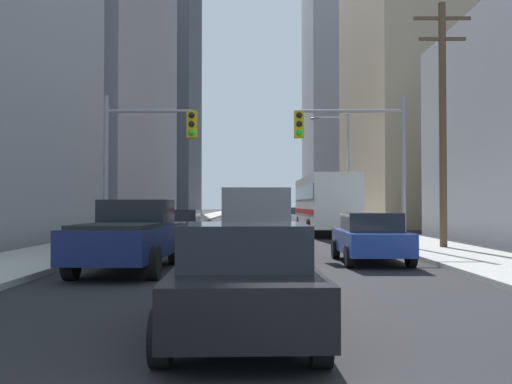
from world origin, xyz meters
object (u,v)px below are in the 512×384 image
object	(u,v)px
traffic_signal_near_left	(146,146)
sedan_silver	(183,225)
sedan_black	(245,280)
sedan_white	(299,216)
traffic_signal_near_right	(356,145)
cargo_van_grey	(255,219)
city_bus	(325,202)
pickup_truck_navy	(131,236)
sedan_blue	(371,237)

from	to	relation	value
traffic_signal_near_left	sedan_silver	bearing A→B (deg)	82.69
sedan_black	sedan_white	world-z (taller)	same
sedan_white	traffic_signal_near_right	size ratio (longest dim) A/B	0.71
cargo_van_grey	sedan_black	bearing A→B (deg)	-90.51
city_bus	sedan_white	distance (m)	13.19
city_bus	traffic_signal_near_right	distance (m)	12.19
pickup_truck_navy	sedan_black	xyz separation A→B (m)	(3.20, -7.58, -0.16)
pickup_truck_navy	cargo_van_grey	bearing A→B (deg)	48.46
sedan_silver	traffic_signal_near_left	xyz separation A→B (m)	(-0.71, -5.51, 3.26)
cargo_van_grey	sedan_white	world-z (taller)	cargo_van_grey
traffic_signal_near_left	sedan_white	bearing A→B (deg)	72.77
pickup_truck_navy	traffic_signal_near_right	size ratio (longest dim) A/B	0.91
sedan_white	pickup_truck_navy	bearing A→B (deg)	-102.15
cargo_van_grey	pickup_truck_navy	bearing A→B (deg)	-131.54
city_bus	pickup_truck_navy	world-z (taller)	city_bus
sedan_black	sedan_white	size ratio (longest dim) A/B	1.00
sedan_silver	pickup_truck_navy	bearing A→B (deg)	-88.96
pickup_truck_navy	sedan_white	world-z (taller)	pickup_truck_navy
sedan_silver	cargo_van_grey	bearing A→B (deg)	-67.56
traffic_signal_near_right	city_bus	bearing A→B (deg)	88.84
cargo_van_grey	traffic_signal_near_right	xyz separation A→B (m)	(3.92, 3.02, 2.78)
city_bus	traffic_signal_near_right	size ratio (longest dim) A/B	1.92
cargo_van_grey	traffic_signal_near_left	size ratio (longest dim) A/B	0.88
traffic_signal_near_right	sedan_black	bearing A→B (deg)	-105.67
sedan_white	sedan_blue	bearing A→B (deg)	-90.06
city_bus	sedan_white	size ratio (longest dim) A/B	2.72
sedan_black	traffic_signal_near_right	distance (m)	15.23
city_bus	sedan_blue	bearing A→B (deg)	-92.17
sedan_black	traffic_signal_near_left	world-z (taller)	traffic_signal_near_left
sedan_white	traffic_signal_near_left	bearing A→B (deg)	-107.23
traffic_signal_near_right	traffic_signal_near_left	bearing A→B (deg)	-180.00
city_bus	sedan_blue	distance (m)	16.76
city_bus	sedan_black	xyz separation A→B (m)	(-4.26, -26.32, -1.16)
sedan_silver	sedan_white	size ratio (longest dim) A/B	1.00
city_bus	sedan_white	world-z (taller)	city_bus
cargo_van_grey	traffic_signal_near_right	distance (m)	5.67
cargo_van_grey	traffic_signal_near_right	bearing A→B (deg)	37.60
sedan_silver	city_bus	bearing A→B (deg)	40.17
city_bus	sedan_blue	size ratio (longest dim) A/B	2.73
city_bus	traffic_signal_near_right	world-z (taller)	traffic_signal_near_right
sedan_blue	traffic_signal_near_right	size ratio (longest dim) A/B	0.70
sedan_silver	traffic_signal_near_right	xyz separation A→B (m)	(7.44, -5.51, 3.30)
sedan_blue	traffic_signal_near_left	xyz separation A→B (m)	(-7.75, 4.71, 3.26)
city_bus	cargo_van_grey	distance (m)	15.59
city_bus	sedan_black	world-z (taller)	city_bus
sedan_black	sedan_white	xyz separation A→B (m)	(3.66, 39.44, 0.00)
sedan_white	traffic_signal_near_right	distance (m)	25.33
pickup_truck_navy	sedan_silver	distance (m)	12.25
cargo_van_grey	sedan_black	size ratio (longest dim) A/B	1.24
sedan_blue	pickup_truck_navy	bearing A→B (deg)	-163.46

